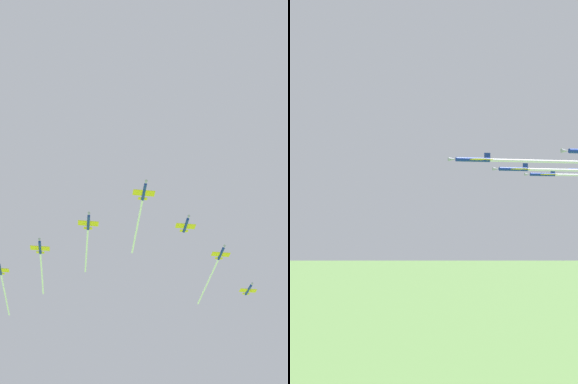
# 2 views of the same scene
# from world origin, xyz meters

# --- Properties ---
(jet_lead) EXTENTS (38.93, 25.84, 2.24)m
(jet_lead) POSITION_xyz_m (-3.31, -7.64, 110.81)
(jet_lead) COLOR navy
(jet_port_inner) EXTENTS (10.05, 8.09, 2.24)m
(jet_port_inner) POSITION_xyz_m (0.60, 11.77, 111.76)
(jet_port_inner) COLOR navy
(jet_starboard_inner) EXTENTS (36.25, 24.09, 2.24)m
(jet_starboard_inner) POSITION_xyz_m (-28.39, -13.23, 109.86)
(jet_starboard_inner) COLOR navy
(jet_port_outer) EXTENTS (44.41, 29.42, 2.24)m
(jet_port_outer) POSITION_xyz_m (-17.53, 45.57, 112.17)
(jet_port_outer) COLOR navy
(jet_starboard_outer) EXTENTS (38.54, 25.59, 2.24)m
(jet_starboard_outer) POSITION_xyz_m (-55.22, -17.66, 109.45)
(jet_starboard_outer) COLOR navy
(jet_center_rear) EXTENTS (10.05, 8.09, 2.24)m
(jet_center_rear) POSITION_xyz_m (-15.54, 66.23, 109.40)
(jet_center_rear) COLOR navy
(jet_port_trail) EXTENTS (44.08, 29.21, 2.24)m
(jet_port_trail) POSITION_xyz_m (-88.09, -18.15, 112.22)
(jet_port_trail) COLOR navy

